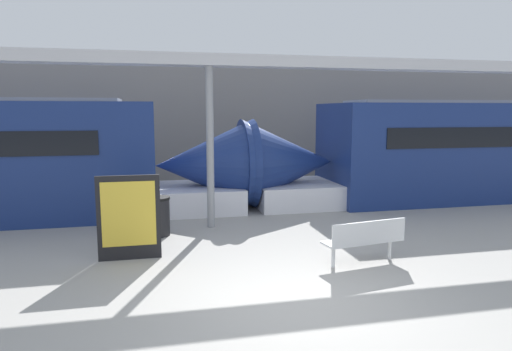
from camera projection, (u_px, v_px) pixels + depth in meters
The scene contains 8 objects.
ground_plane at pixel (293, 303), 6.86m from camera, with size 60.00×60.00×0.00m, color #9E9B96.
station_wall at pixel (203, 120), 18.29m from camera, with size 56.00×0.20×5.00m, color gray.
train_left at pixel (491, 152), 15.37m from camera, with size 17.00×2.93×3.20m.
bench_near at pixel (365, 238), 8.52m from camera, with size 1.64×0.70×0.86m.
trash_bin at pixel (157, 216), 10.54m from camera, with size 0.61×0.61×0.90m.
poster_board at pixel (129, 217), 8.76m from camera, with size 1.19×0.07×1.65m.
support_column_near at pixel (210, 149), 11.09m from camera, with size 0.18×0.18×3.92m, color gray.
canopy_beam at pixel (209, 60), 10.79m from camera, with size 28.00×0.60×0.28m, color #B7B7BC.
Camera 1 is at (-1.98, -6.24, 2.86)m, focal length 32.00 mm.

